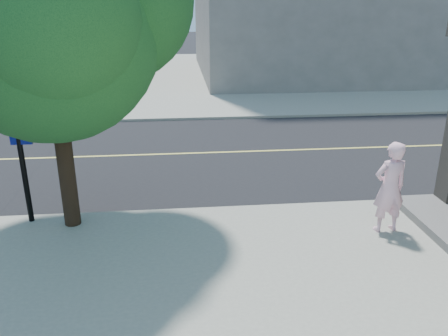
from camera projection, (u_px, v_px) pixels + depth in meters
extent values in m
plane|color=black|center=(39.00, 219.00, 10.53)|extent=(140.00, 140.00, 0.00)
cube|color=black|center=(78.00, 157.00, 14.73)|extent=(140.00, 9.00, 0.01)
cube|color=gray|center=(323.00, 73.00, 31.90)|extent=(29.00, 25.00, 0.12)
imported|color=#FBBDD2|center=(390.00, 187.00, 9.44)|extent=(0.78, 0.56, 1.98)
cylinder|color=black|center=(64.00, 148.00, 9.48)|extent=(0.35, 0.35, 3.48)
sphere|color=#215B24|center=(49.00, 32.00, 8.68)|extent=(4.26, 4.26, 4.26)
sphere|color=#215B24|center=(112.00, 0.00, 9.13)|extent=(3.29, 3.29, 3.29)
sphere|color=#215B24|center=(54.00, 18.00, 7.62)|extent=(2.90, 2.90, 2.90)
cylinder|color=black|center=(18.00, 132.00, 9.50)|extent=(0.12, 0.12, 4.12)
cube|color=white|center=(16.00, 109.00, 9.31)|extent=(0.54, 0.04, 0.20)
cube|color=navy|center=(20.00, 132.00, 9.48)|extent=(0.44, 0.04, 0.54)
imported|color=black|center=(8.00, 70.00, 9.06)|extent=(0.16, 0.20, 0.98)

